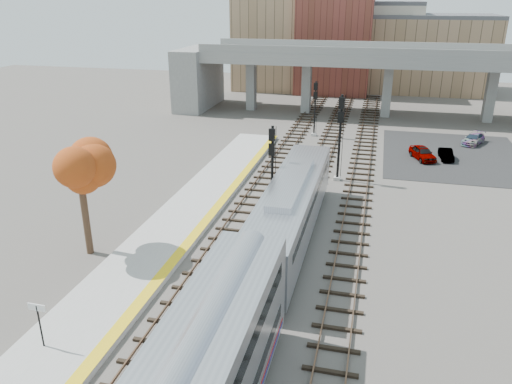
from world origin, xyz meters
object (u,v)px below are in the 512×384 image
at_px(signal_mast_near, 272,173).
at_px(car_a, 423,153).
at_px(locomotive, 291,209).
at_px(tree, 79,165).
at_px(car_b, 446,154).
at_px(signal_mast_far, 315,111).
at_px(car_c, 473,139).
at_px(signal_mast_mid, 340,138).

distance_m(signal_mast_near, car_a, 21.02).
xyz_separation_m(locomotive, signal_mast_near, (-2.10, 3.58, 1.12)).
xyz_separation_m(locomotive, car_a, (9.79, 20.70, -1.57)).
height_order(tree, car_b, tree).
bearing_deg(car_a, signal_mast_far, 130.11).
bearing_deg(locomotive, car_c, 60.74).
distance_m(signal_mast_mid, car_a, 11.74).
height_order(car_a, car_b, car_a).
bearing_deg(car_c, signal_mast_mid, -105.81).
xyz_separation_m(signal_mast_near, car_c, (17.75, 24.35, -2.77)).
relative_size(signal_mast_far, car_c, 1.58).
height_order(locomotive, car_c, locomotive).
relative_size(signal_mast_mid, signal_mast_far, 1.20).
height_order(signal_mast_near, car_a, signal_mast_near).
xyz_separation_m(locomotive, signal_mast_mid, (2.00, 12.53, 1.65)).
xyz_separation_m(signal_mast_mid, car_c, (13.65, 15.40, -3.30)).
bearing_deg(signal_mast_near, signal_mast_mid, 65.39).
relative_size(signal_mast_near, car_a, 1.76).
bearing_deg(signal_mast_near, car_c, 53.91).
distance_m(tree, car_c, 43.46).
bearing_deg(car_c, signal_mast_near, -100.35).
height_order(locomotive, signal_mast_mid, signal_mast_mid).
height_order(tree, car_a, tree).
relative_size(signal_mast_far, tree, 0.80).
bearing_deg(car_b, car_c, 58.27).
height_order(signal_mast_mid, car_a, signal_mast_mid).
bearing_deg(signal_mast_mid, car_a, 46.36).
relative_size(locomotive, signal_mast_far, 2.98).
bearing_deg(signal_mast_mid, locomotive, -99.07).
relative_size(signal_mast_far, car_b, 1.98).
distance_m(signal_mast_mid, car_c, 20.84).
bearing_deg(signal_mast_far, car_c, 2.32).
bearing_deg(signal_mast_mid, car_c, 48.45).
distance_m(signal_mast_near, car_b, 22.84).
distance_m(signal_mast_far, car_b, 15.62).
height_order(car_a, car_c, car_a).
relative_size(locomotive, car_a, 4.87).
bearing_deg(signal_mast_near, car_a, 55.21).
relative_size(signal_mast_mid, tree, 0.96).
xyz_separation_m(signal_mast_mid, tree, (-14.22, -17.51, 2.03)).
bearing_deg(car_a, signal_mast_near, -145.97).
distance_m(signal_mast_near, signal_mast_mid, 9.86).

